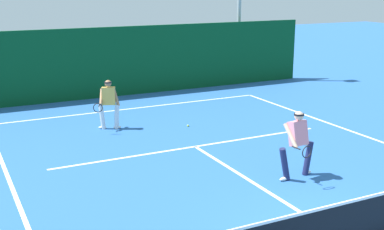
% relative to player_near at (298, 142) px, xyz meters
% --- Properties ---
extents(court_line_baseline_far, '(10.28, 0.10, 0.01)m').
position_rel_player_near_xyz_m(court_line_baseline_far, '(-1.11, 8.31, -0.91)').
color(court_line_baseline_far, white).
rests_on(court_line_baseline_far, ground_plane).
extents(court_line_service, '(8.38, 0.10, 0.01)m').
position_rel_player_near_xyz_m(court_line_service, '(-1.11, 3.21, -0.91)').
color(court_line_service, white).
rests_on(court_line_service, ground_plane).
extents(court_line_centre, '(0.10, 6.40, 0.01)m').
position_rel_player_near_xyz_m(court_line_centre, '(-1.11, 0.01, -0.91)').
color(court_line_centre, white).
rests_on(court_line_centre, ground_plane).
extents(tennis_net, '(11.26, 0.09, 1.07)m').
position_rel_player_near_xyz_m(tennis_net, '(-1.11, -3.19, -0.41)').
color(tennis_net, '#1E4723').
rests_on(tennis_net, ground_plane).
extents(player_near, '(1.09, 0.87, 1.66)m').
position_rel_player_near_xyz_m(player_near, '(0.00, 0.00, 0.00)').
color(player_near, '#1E234C').
rests_on(player_near, ground_plane).
extents(player_far, '(0.98, 0.86, 1.60)m').
position_rel_player_near_xyz_m(player_far, '(-2.75, 6.09, -0.04)').
color(player_far, silver).
rests_on(player_far, ground_plane).
extents(tennis_ball, '(0.07, 0.07, 0.07)m').
position_rel_player_near_xyz_m(tennis_ball, '(-0.38, 5.18, -0.88)').
color(tennis_ball, '#D1E033').
rests_on(tennis_ball, ground_plane).
extents(back_fence_windscreen, '(18.23, 0.12, 2.85)m').
position_rel_player_near_xyz_m(back_fence_windscreen, '(-1.11, 10.66, 0.51)').
color(back_fence_windscreen, '#084320').
rests_on(back_fence_windscreen, ground_plane).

